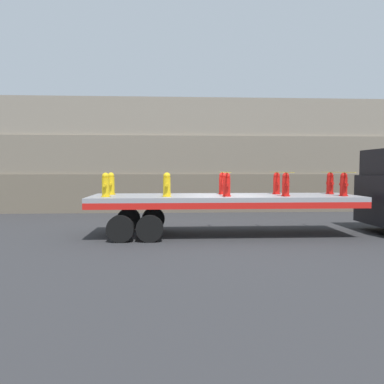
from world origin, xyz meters
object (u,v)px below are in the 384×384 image
object	(u,v)px
fire_hydrant_yellow_far_0	(111,184)
fire_hydrant_red_near_4	(344,185)
fire_hydrant_yellow_near_0	(106,185)
fire_hydrant_yellow_far_1	(167,184)
fire_hydrant_red_far_3	(277,184)
fire_hydrant_yellow_near_1	(167,185)
fire_hydrant_red_near_3	(286,185)
fire_hydrant_red_far_4	(330,183)
fire_hydrant_red_near_2	(227,185)
fire_hydrant_red_far_2	(222,184)
flatbed_trailer	(208,203)

from	to	relation	value
fire_hydrant_yellow_far_0	fire_hydrant_red_near_4	xyz separation A→B (m)	(7.89, -1.08, 0.00)
fire_hydrant_yellow_near_0	fire_hydrant_yellow_far_1	xyz separation A→B (m)	(1.97, 1.08, 0.00)
fire_hydrant_red_near_4	fire_hydrant_red_far_3	bearing A→B (deg)	151.22
fire_hydrant_yellow_near_1	fire_hydrant_red_near_3	xyz separation A→B (m)	(3.94, 0.00, 0.00)
fire_hydrant_red_near_3	fire_hydrant_red_far_4	bearing A→B (deg)	28.78
fire_hydrant_yellow_near_0	fire_hydrant_yellow_near_1	bearing A→B (deg)	0.00
fire_hydrant_yellow_far_1	fire_hydrant_yellow_far_0	bearing A→B (deg)	180.00
fire_hydrant_yellow_near_0	fire_hydrant_red_near_2	distance (m)	3.94
fire_hydrant_yellow_near_1	fire_hydrant_red_near_4	xyz separation A→B (m)	(5.92, 0.00, 0.00)
fire_hydrant_yellow_near_0	fire_hydrant_red_near_4	distance (m)	7.89
fire_hydrant_yellow_near_1	fire_hydrant_red_far_2	size ratio (longest dim) A/B	1.00
fire_hydrant_yellow_far_0	fire_hydrant_red_near_4	bearing A→B (deg)	-7.82
fire_hydrant_yellow_far_1	fire_hydrant_red_near_4	distance (m)	6.01
fire_hydrant_red_near_2	fire_hydrant_red_far_3	bearing A→B (deg)	28.78
fire_hydrant_yellow_near_0	fire_hydrant_red_far_2	xyz separation A→B (m)	(3.94, 1.08, 0.00)
fire_hydrant_red_near_2	fire_hydrant_red_far_3	xyz separation A→B (m)	(1.97, 1.08, 0.00)
fire_hydrant_yellow_far_1	fire_hydrant_red_far_2	xyz separation A→B (m)	(1.97, 0.00, 0.00)
fire_hydrant_yellow_near_1	fire_hydrant_red_near_2	distance (m)	1.97
fire_hydrant_yellow_far_1	fire_hydrant_red_far_3	bearing A→B (deg)	0.00
fire_hydrant_yellow_near_0	fire_hydrant_yellow_far_0	xyz separation A→B (m)	(0.00, 1.08, 0.00)
fire_hydrant_yellow_near_0	fire_hydrant_yellow_far_1	size ratio (longest dim) A/B	1.00
fire_hydrant_red_near_3	fire_hydrant_red_far_3	xyz separation A→B (m)	(0.00, 1.08, 0.00)
fire_hydrant_yellow_near_0	fire_hydrant_yellow_near_1	world-z (taller)	same
fire_hydrant_yellow_near_1	fire_hydrant_red_near_2	xyz separation A→B (m)	(1.97, 0.00, 0.00)
fire_hydrant_yellow_far_0	fire_hydrant_red_far_4	bearing A→B (deg)	0.00
flatbed_trailer	fire_hydrant_red_near_2	xyz separation A→B (m)	(0.56, -0.54, 0.63)
fire_hydrant_yellow_far_0	fire_hydrant_red_near_4	size ratio (longest dim) A/B	1.00
flatbed_trailer	fire_hydrant_yellow_far_0	world-z (taller)	fire_hydrant_yellow_far_0
fire_hydrant_yellow_near_0	fire_hydrant_yellow_far_1	bearing A→B (deg)	28.78
fire_hydrant_yellow_far_0	fire_hydrant_red_far_4	world-z (taller)	same
fire_hydrant_red_near_2	fire_hydrant_red_far_2	world-z (taller)	same
fire_hydrant_yellow_far_1	fire_hydrant_red_far_2	bearing A→B (deg)	0.00
fire_hydrant_red_far_2	fire_hydrant_red_near_4	xyz separation A→B (m)	(3.94, -1.08, 0.00)
fire_hydrant_red_near_2	fire_hydrant_red_far_2	bearing A→B (deg)	90.00
fire_hydrant_red_near_4	fire_hydrant_yellow_near_0	bearing A→B (deg)	180.00
fire_hydrant_red_near_2	fire_hydrant_red_far_3	size ratio (longest dim) A/B	1.00
fire_hydrant_red_far_3	fire_hydrant_yellow_near_1	bearing A→B (deg)	-164.64
fire_hydrant_yellow_far_0	fire_hydrant_red_near_3	size ratio (longest dim) A/B	1.00
fire_hydrant_red_near_3	fire_hydrant_red_far_2	bearing A→B (deg)	151.22
fire_hydrant_red_far_2	fire_hydrant_red_near_4	distance (m)	4.09
fire_hydrant_red_near_3	flatbed_trailer	bearing A→B (deg)	167.94
fire_hydrant_yellow_far_1	fire_hydrant_red_far_3	xyz separation A→B (m)	(3.94, 0.00, 0.00)
fire_hydrant_red_near_3	fire_hydrant_red_near_2	bearing A→B (deg)	180.00
fire_hydrant_red_far_3	fire_hydrant_yellow_near_0	bearing A→B (deg)	-169.62
fire_hydrant_red_far_3	fire_hydrant_yellow_far_1	bearing A→B (deg)	180.00
fire_hydrant_red_near_2	flatbed_trailer	bearing A→B (deg)	136.08
fire_hydrant_yellow_near_0	fire_hydrant_red_far_3	size ratio (longest dim) A/B	1.00
fire_hydrant_yellow_far_1	fire_hydrant_red_near_3	bearing A→B (deg)	-15.36
fire_hydrant_yellow_far_0	fire_hydrant_red_far_3	world-z (taller)	same
fire_hydrant_yellow_far_0	fire_hydrant_red_near_2	distance (m)	4.09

